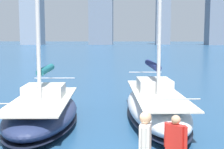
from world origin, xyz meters
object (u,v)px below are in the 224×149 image
Objects in this scene: sailboat_navy at (155,104)px; person_white_shirt at (145,147)px; sailboat_teal at (43,110)px; person_red_shirt at (175,142)px.

person_white_shirt is at bearing 83.90° from sailboat_navy.
sailboat_navy is 6.58× the size of person_white_shirt.
sailboat_navy is at bearing -96.10° from person_white_shirt.
sailboat_teal reaches higher than person_white_shirt.
sailboat_navy is 0.93× the size of sailboat_teal.
sailboat_teal is at bearing -59.86° from person_white_shirt.
sailboat_navy reaches higher than person_red_shirt.
sailboat_navy is 7.77m from person_red_shirt.
sailboat_teal is at bearing 15.64° from sailboat_navy.
sailboat_navy is at bearing -164.36° from sailboat_teal.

